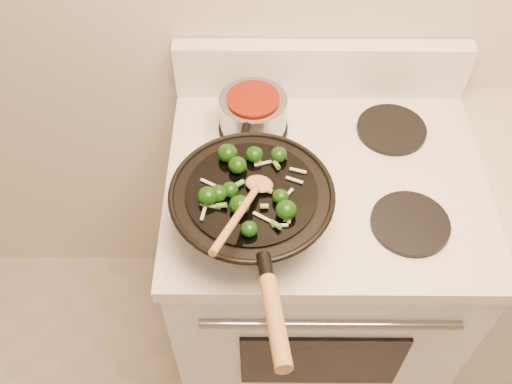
{
  "coord_description": "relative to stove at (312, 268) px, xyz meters",
  "views": [
    {
      "loc": [
        -0.17,
        0.27,
        1.98
      ],
      "look_at": [
        -0.17,
        1.04,
        1.02
      ],
      "focal_mm": 40.0,
      "sensor_mm": 36.0,
      "label": 1
    }
  ],
  "objects": [
    {
      "name": "stove",
      "position": [
        0.0,
        0.0,
        0.0
      ],
      "size": [
        0.78,
        0.67,
        1.08
      ],
      "color": "white",
      "rests_on": "ground"
    },
    {
      "name": "wok",
      "position": [
        -0.18,
        -0.16,
        0.52
      ],
      "size": [
        0.36,
        0.59,
        0.18
      ],
      "color": "black",
      "rests_on": "stove"
    },
    {
      "name": "stirfry",
      "position": [
        -0.19,
        -0.15,
        0.59
      ],
      "size": [
        0.23,
        0.24,
        0.04
      ],
      "color": "#0E3508",
      "rests_on": "wok"
    },
    {
      "name": "wooden_spoon",
      "position": [
        -0.19,
        -0.21,
        0.61
      ],
      "size": [
        0.13,
        0.27,
        0.1
      ],
      "color": "#AB7A43",
      "rests_on": "wok"
    },
    {
      "name": "saucepan",
      "position": [
        -0.18,
        0.15,
        0.51
      ],
      "size": [
        0.17,
        0.27,
        0.1
      ],
      "color": "gray",
      "rests_on": "stove"
    }
  ]
}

